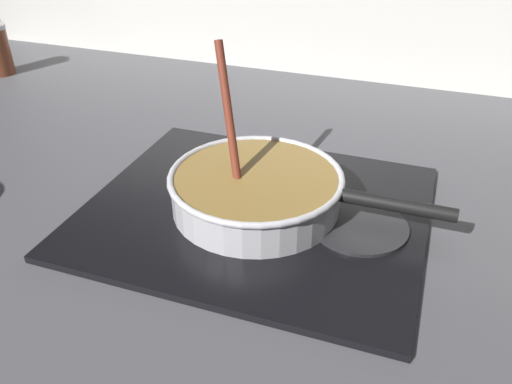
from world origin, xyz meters
The scene contains 5 objects.
ground centered at (0.00, 0.00, -0.02)m, with size 2.40×1.60×0.04m, color #4C4C51.
hob_plate centered at (-0.04, 0.07, 0.01)m, with size 0.56×0.48×0.01m, color black.
burner_ring centered at (-0.04, 0.07, 0.02)m, with size 0.19×0.19×0.01m, color #592D0C.
spare_burner centered at (0.14, 0.07, 0.01)m, with size 0.16×0.16×0.01m, color #262628.
cooking_pan centered at (-0.04, 0.07, 0.05)m, with size 0.46×0.29×0.26m.
Camera 1 is at (0.21, -0.63, 0.50)m, focal length 37.03 mm.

